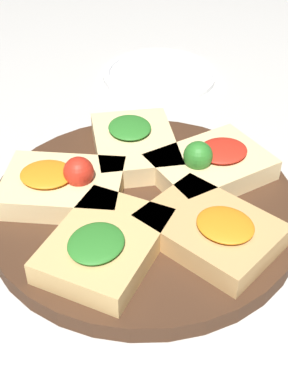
{
  "coord_description": "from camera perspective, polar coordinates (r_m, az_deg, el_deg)",
  "views": [
    {
      "loc": [
        -0.07,
        -0.54,
        0.48
      ],
      "look_at": [
        0.0,
        0.0,
        0.04
      ],
      "focal_mm": 50.0,
      "sensor_mm": 36.0,
      "label": 1
    }
  ],
  "objects": [
    {
      "name": "ground_plane",
      "position": [
        0.73,
        0.0,
        -2.39
      ],
      "size": [
        3.0,
        3.0,
        0.0
      ],
      "primitive_type": "plane",
      "color": "beige"
    },
    {
      "name": "serving_board",
      "position": [
        0.72,
        0.0,
        -1.68
      ],
      "size": [
        0.41,
        0.41,
        0.02
      ],
      "primitive_type": "cylinder",
      "color": "#422819",
      "rests_on": "ground_plane"
    },
    {
      "name": "focaccia_slice_0",
      "position": [
        0.65,
        7.22,
        -3.99
      ],
      "size": [
        0.19,
        0.19,
        0.04
      ],
      "color": "tan",
      "rests_on": "serving_board"
    },
    {
      "name": "focaccia_slice_1",
      "position": [
        0.75,
        7.07,
        2.93
      ],
      "size": [
        0.19,
        0.17,
        0.06
      ],
      "color": "#E5C689",
      "rests_on": "serving_board"
    },
    {
      "name": "focaccia_slice_2",
      "position": [
        0.79,
        -1.32,
        5.06
      ],
      "size": [
        0.12,
        0.16,
        0.04
      ],
      "color": "#E5C689",
      "rests_on": "serving_board"
    },
    {
      "name": "focaccia_slice_3",
      "position": [
        0.71,
        -8.61,
        0.77
      ],
      "size": [
        0.18,
        0.15,
        0.06
      ],
      "color": "#E5C689",
      "rests_on": "serving_board"
    },
    {
      "name": "focaccia_slice_4",
      "position": [
        0.63,
        -4.25,
        -5.62
      ],
      "size": [
        0.18,
        0.19,
        0.04
      ],
      "color": "tan",
      "rests_on": "serving_board"
    },
    {
      "name": "plate_right",
      "position": [
        1.06,
        1.66,
        12.48
      ],
      "size": [
        0.22,
        0.22,
        0.02
      ],
      "color": "white",
      "rests_on": "ground_plane"
    }
  ]
}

